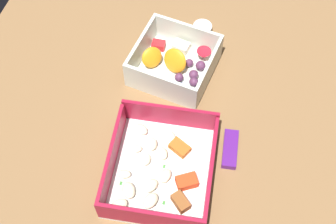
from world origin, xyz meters
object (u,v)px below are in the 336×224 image
(candy_bar, at_px, (230,149))
(paper_cup_liner, at_px, (202,29))
(fruit_bowl, at_px, (176,63))
(pasta_container, at_px, (160,169))

(candy_bar, relative_size, paper_cup_liner, 1.87)
(fruit_bowl, bearing_deg, candy_bar, 43.13)
(pasta_container, distance_m, paper_cup_liner, 0.32)
(candy_bar, distance_m, paper_cup_liner, 0.27)
(fruit_bowl, relative_size, paper_cup_liner, 4.23)
(pasta_container, distance_m, candy_bar, 0.13)
(candy_bar, bearing_deg, pasta_container, -54.85)
(fruit_bowl, height_order, candy_bar, fruit_bowl)
(fruit_bowl, bearing_deg, pasta_container, 8.10)
(pasta_container, bearing_deg, paper_cup_liner, 174.63)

